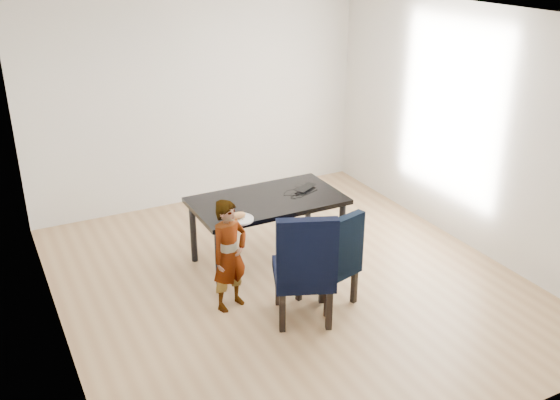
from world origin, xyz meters
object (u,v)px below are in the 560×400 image
child (230,255)px  plate (239,219)px  dining_table (267,230)px  laptop (302,187)px  chair_left (303,264)px  chair_right (327,257)px

child → plate: bearing=33.3°
child → dining_table: bearing=23.3°
child → laptop: child is taller
child → plate: (0.23, 0.30, 0.20)m
chair_left → chair_right: 0.36m
dining_table → plate: plate is taller
chair_right → plate: chair_right is taller
chair_left → child: (-0.53, 0.47, -0.00)m
dining_table → laptop: bearing=10.6°
dining_table → chair_left: chair_left is taller
chair_left → chair_right: chair_left is taller
plate → laptop: laptop is taller
chair_left → chair_right: (0.33, 0.13, -0.07)m
chair_left → child: size_ratio=1.01×
dining_table → laptop: 0.62m
child → plate: child is taller
dining_table → chair_left: bearing=-99.2°
chair_left → laptop: bearing=83.8°
chair_left → plate: bearing=133.5°
child → chair_right: bearing=-40.8°
dining_table → chair_left: size_ratio=1.42×
chair_left → plate: 0.85m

